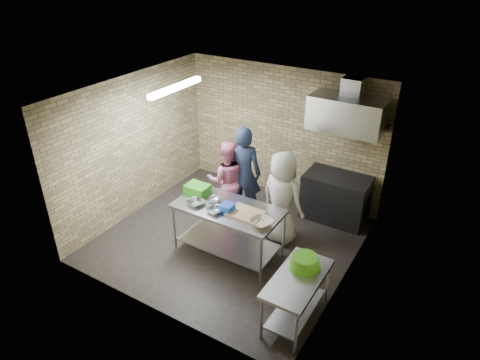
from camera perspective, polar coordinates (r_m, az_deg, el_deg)
name	(u,v)px	position (r m, az deg, el deg)	size (l,w,h in m)	color
floor	(230,239)	(7.83, -1.40, -7.83)	(4.20, 4.20, 0.00)	black
ceiling	(227,94)	(6.60, -1.68, 11.40)	(4.20, 4.20, 0.00)	black
back_wall	(282,133)	(8.70, 5.62, 6.18)	(4.20, 0.06, 2.70)	tan
front_wall	(146,234)	(5.78, -12.33, -6.96)	(4.20, 0.06, 2.70)	tan
left_wall	(135,146)	(8.33, -13.82, 4.41)	(0.06, 4.00, 2.70)	tan
right_wall	(352,208)	(6.37, 14.63, -3.62)	(0.06, 4.00, 2.70)	tan
prep_table	(228,230)	(7.29, -1.56, -6.64)	(1.79, 0.89, 0.89)	#B0B2B8
side_counter	(296,298)	(6.20, 7.49, -15.28)	(0.60, 1.20, 0.75)	silver
stove	(336,197)	(8.37, 12.57, -2.27)	(1.20, 0.70, 0.90)	black
range_hood	(347,114)	(7.72, 13.99, 8.47)	(1.30, 0.60, 0.60)	silver
hood_duct	(353,87)	(7.72, 14.75, 11.91)	(0.35, 0.30, 0.30)	#A5A8AD
wall_shelf	(366,124)	(7.88, 16.35, 7.16)	(0.80, 0.20, 0.04)	#3F2B19
fluorescent_fixture	(176,87)	(7.18, -8.55, 12.05)	(0.10, 1.25, 0.08)	white
green_crate	(197,189)	(7.43, -5.67, -1.22)	(0.40, 0.30, 0.16)	#2C921B
blue_tub	(227,208)	(6.91, -1.72, -3.71)	(0.20, 0.20, 0.13)	blue
cutting_board	(246,213)	(6.86, 0.77, -4.45)	(0.55, 0.42, 0.03)	tan
mixing_bowl_a	(196,203)	(7.13, -5.88, -3.04)	(0.28, 0.28, 0.07)	#B8BABF
mixing_bowl_b	(214,199)	(7.20, -3.41, -2.60)	(0.21, 0.21, 0.07)	silver
mixing_bowl_c	(215,210)	(6.91, -3.30, -4.05)	(0.26, 0.26, 0.06)	silver
ceramic_bowl	(261,222)	(6.61, 2.82, -5.63)	(0.34, 0.34, 0.08)	beige
green_basin	(305,262)	(6.08, 8.59, -10.65)	(0.46, 0.46, 0.17)	#59C626
bottle_red	(353,115)	(7.91, 14.72, 8.30)	(0.07, 0.07, 0.18)	#B22619
bottle_green	(375,120)	(7.82, 17.50, 7.57)	(0.06, 0.06, 0.15)	green
man_navy	(243,173)	(8.00, 0.42, 0.89)	(0.68, 0.45, 1.86)	black
woman_pink	(227,180)	(8.08, -1.70, 0.00)	(0.76, 0.59, 1.56)	pink
woman_white	(282,198)	(7.43, 5.56, -2.34)	(0.83, 0.54, 1.70)	silver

